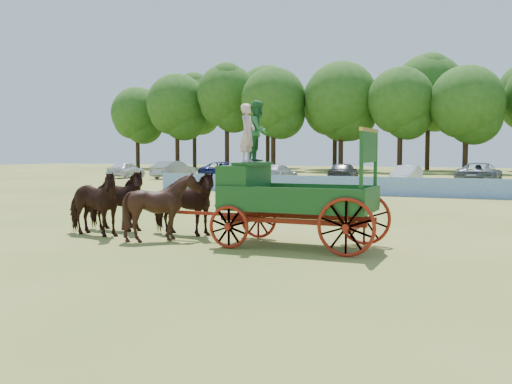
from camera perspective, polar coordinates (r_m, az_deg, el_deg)
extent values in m
plane|color=tan|center=(15.14, -1.08, -5.20)|extent=(160.00, 160.00, 0.00)
imported|color=black|center=(17.11, -16.13, -1.13)|extent=(2.33, 1.28, 1.87)
imported|color=black|center=(17.97, -13.91, -0.85)|extent=(2.27, 1.12, 1.87)
imported|color=black|center=(15.70, -9.34, -1.47)|extent=(1.71, 1.53, 1.88)
imported|color=black|center=(16.63, -7.30, -1.15)|extent=(2.23, 1.04, 1.87)
cube|color=maroon|center=(15.17, -1.16, -2.89)|extent=(0.12, 2.00, 0.12)
cube|color=maroon|center=(14.21, 9.94, -3.43)|extent=(0.12, 2.00, 0.12)
cube|color=maroon|center=(14.09, 3.48, -2.94)|extent=(3.80, 0.10, 0.12)
cube|color=maroon|center=(15.12, 4.89, -2.47)|extent=(3.80, 0.10, 0.12)
cube|color=maroon|center=(15.55, -4.19, -2.18)|extent=(2.80, 0.09, 0.09)
cube|color=#194B1D|center=(14.58, 4.21, -1.61)|extent=(3.80, 1.80, 0.10)
cube|color=#194B1D|center=(13.72, 3.02, -0.69)|extent=(3.80, 0.06, 0.55)
cube|color=#194B1D|center=(15.38, 5.29, -0.19)|extent=(3.80, 0.06, 0.55)
cube|color=#194B1D|center=(14.05, 11.49, -0.66)|extent=(0.06, 1.80, 0.55)
cube|color=#194B1D|center=(15.09, -1.17, 0.69)|extent=(0.85, 1.70, 1.05)
cube|color=#194B1D|center=(14.96, -0.30, 2.85)|extent=(0.55, 1.50, 0.08)
cube|color=#194B1D|center=(15.26, -2.47, -0.03)|extent=(0.10, 1.60, 0.65)
cube|color=#194B1D|center=(15.21, -1.85, -1.17)|extent=(0.55, 1.60, 0.06)
cube|color=#194B1D|center=(13.25, 10.48, 1.89)|extent=(0.08, 0.08, 1.80)
cube|color=#194B1D|center=(14.81, 11.85, 2.09)|extent=(0.08, 0.08, 1.80)
cube|color=#194B1D|center=(14.02, 11.24, 4.45)|extent=(0.07, 1.75, 0.75)
cube|color=gold|center=(14.03, 11.26, 6.08)|extent=(0.08, 1.80, 0.09)
cube|color=gold|center=(14.03, 11.08, 4.45)|extent=(0.02, 1.30, 0.12)
torus|color=maroon|center=(14.32, -2.74, -3.51)|extent=(1.09, 0.09, 1.09)
torus|color=maroon|center=(16.04, 0.24, -2.69)|extent=(1.09, 0.09, 1.09)
torus|color=maroon|center=(13.28, 9.00, -3.50)|extent=(1.39, 0.09, 1.39)
torus|color=maroon|center=(15.11, 10.78, -2.61)|extent=(1.39, 0.09, 1.39)
imported|color=beige|center=(14.65, -0.85, 5.91)|extent=(0.36, 0.55, 1.50)
imported|color=#276A33|center=(15.29, 0.23, 6.09)|extent=(0.62, 0.80, 1.64)
cube|color=#205BB1|center=(32.47, 10.46, 0.61)|extent=(26.00, 0.08, 1.05)
imported|color=silver|center=(54.66, -12.83, 2.20)|extent=(2.16, 4.63, 1.53)
imported|color=gray|center=(52.49, -8.25, 2.22)|extent=(2.16, 5.01, 1.60)
imported|color=navy|center=(49.97, -3.26, 2.14)|extent=(2.81, 5.71, 1.56)
imported|color=silver|center=(46.69, 2.19, 1.92)|extent=(2.17, 4.94, 1.41)
imported|color=#333338|center=(45.47, 8.73, 1.95)|extent=(2.27, 4.89, 1.62)
imported|color=silver|center=(43.44, 14.82, 1.64)|extent=(1.88, 4.43, 1.42)
imported|color=slate|center=(44.70, 21.42, 1.70)|extent=(3.27, 6.14, 1.64)
cylinder|color=#382314|center=(87.58, -11.73, 3.83)|extent=(0.60, 0.60, 4.47)
sphere|color=#224E14|center=(87.78, -11.79, 7.75)|extent=(7.73, 7.73, 7.73)
cylinder|color=#382314|center=(81.70, -7.86, 4.04)|extent=(0.60, 0.60, 4.97)
sphere|color=#224E14|center=(81.97, -7.91, 8.71)|extent=(8.52, 8.52, 8.52)
cylinder|color=#382314|center=(77.97, -2.92, 4.29)|extent=(0.60, 0.60, 5.55)
sphere|color=#224E14|center=(78.35, -2.94, 9.74)|extent=(8.09, 8.09, 8.09)
cylinder|color=#382314|center=(72.70, 1.74, 4.05)|extent=(0.60, 0.60, 4.90)
sphere|color=#224E14|center=(73.00, 1.75, 9.22)|extent=(8.20, 8.20, 8.20)
cylinder|color=#382314|center=(71.59, 8.47, 4.02)|extent=(0.60, 0.60, 4.91)
sphere|color=#224E14|center=(71.89, 8.52, 9.28)|extent=(9.01, 9.01, 9.01)
cylinder|color=#382314|center=(68.93, 14.18, 3.81)|extent=(0.60, 0.60, 4.61)
sphere|color=#224E14|center=(69.20, 14.27, 8.95)|extent=(7.64, 7.64, 7.64)
cylinder|color=#382314|center=(68.71, 20.19, 3.58)|extent=(0.60, 0.60, 4.35)
sphere|color=#224E14|center=(68.94, 20.31, 8.44)|extent=(8.27, 8.27, 8.27)
cylinder|color=#382314|center=(90.03, -6.16, 4.27)|extent=(0.60, 0.60, 5.65)
sphere|color=#224E14|center=(90.38, -6.20, 9.08)|extent=(8.36, 8.36, 8.36)
cylinder|color=#382314|center=(86.44, 1.18, 4.31)|extent=(0.60, 0.60, 5.69)
sphere|color=#224E14|center=(86.82, 1.19, 9.36)|extent=(9.84, 9.84, 9.84)
cylinder|color=#382314|center=(80.75, 7.88, 4.08)|extent=(0.60, 0.60, 5.07)
sphere|color=#224E14|center=(81.04, 7.93, 8.89)|extent=(9.39, 9.39, 9.39)
cylinder|color=#382314|center=(79.30, 16.76, 4.23)|extent=(0.60, 0.60, 5.86)
sphere|color=#224E14|center=(79.74, 16.88, 9.89)|extent=(9.09, 9.09, 9.09)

